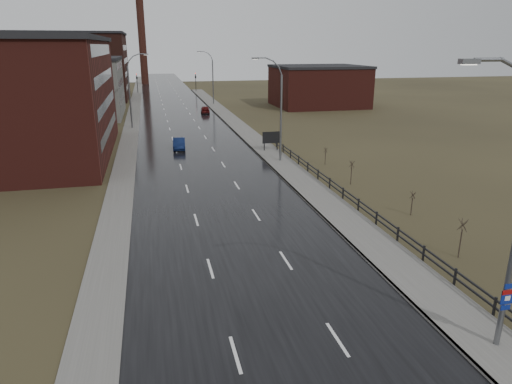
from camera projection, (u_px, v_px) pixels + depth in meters
road at (185, 129)px, 71.65m from camera, size 14.00×300.00×0.06m
sidewalk_right at (281, 163)px, 50.30m from camera, size 3.20×180.00×0.18m
curb_right at (268, 164)px, 49.97m from camera, size 0.16×180.00×0.18m
sidewalk_left at (131, 130)px, 69.89m from camera, size 2.40×260.00×0.12m
warehouse_near at (4, 99)px, 51.18m from camera, size 22.44×28.56×13.50m
warehouse_mid at (76, 87)px, 82.88m from camera, size 16.32×20.40×10.50m
warehouse_far at (70, 66)px, 108.87m from camera, size 26.52×24.48×15.50m
building_right at (318, 86)px, 97.26m from camera, size 18.36×16.32×8.50m
smokestack at (142, 36)px, 149.10m from camera, size 2.70×2.70×30.70m
streetlight_right_mid at (278, 110)px, 49.44m from camera, size 3.36×0.28×11.35m
streetlight_left at (131, 91)px, 70.08m from camera, size 3.36×0.28×11.35m
streetlight_right_far at (211, 77)px, 99.52m from camera, size 3.36×0.28×11.35m
guardrail at (362, 206)px, 34.99m from camera, size 0.10×53.05×1.10m
shrub_c at (461, 237)px, 27.75m from camera, size 0.60×0.63×2.53m
shrub_d at (412, 203)px, 34.88m from camera, size 0.45×0.48×1.89m
shrub_e at (351, 172)px, 42.58m from camera, size 0.55×0.57×2.30m
shrub_f at (325, 156)px, 49.75m from camera, size 0.46×0.49×1.93m
billboard at (271, 138)px, 55.76m from camera, size 2.15×0.17×2.48m
traffic_light_left at (137, 76)px, 124.18m from camera, size 0.58×2.73×5.30m
traffic_light_right at (195, 75)px, 127.62m from camera, size 0.58×2.73×5.30m
car_near at (179, 144)px, 57.19m from camera, size 1.76×4.31×1.39m
car_far at (205, 110)px, 87.75m from camera, size 2.01×4.25×1.40m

